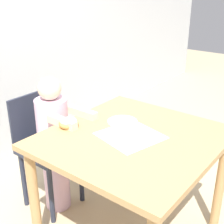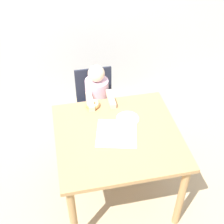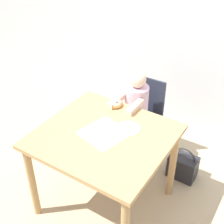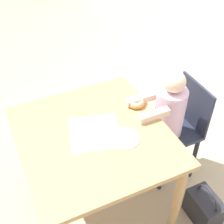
{
  "view_description": "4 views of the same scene",
  "coord_description": "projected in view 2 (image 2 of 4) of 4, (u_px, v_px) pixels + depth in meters",
  "views": [
    {
      "loc": [
        -1.34,
        -0.89,
        1.6
      ],
      "look_at": [
        -0.02,
        0.14,
        0.89
      ],
      "focal_mm": 50.0,
      "sensor_mm": 36.0,
      "label": 1
    },
    {
      "loc": [
        -0.4,
        -1.71,
        2.52
      ],
      "look_at": [
        -0.02,
        0.14,
        0.89
      ],
      "focal_mm": 50.0,
      "sensor_mm": 36.0,
      "label": 2
    },
    {
      "loc": [
        1.06,
        -1.54,
        2.24
      ],
      "look_at": [
        -0.02,
        0.14,
        0.89
      ],
      "focal_mm": 50.0,
      "sensor_mm": 36.0,
      "label": 3
    },
    {
      "loc": [
        1.31,
        -0.48,
        2.17
      ],
      "look_at": [
        -0.02,
        0.14,
        0.89
      ],
      "focal_mm": 50.0,
      "sensor_mm": 36.0,
      "label": 4
    }
  ],
  "objects": [
    {
      "name": "child_figure",
      "position": [
        98.0,
        110.0,
        3.08
      ],
      "size": [
        0.24,
        0.42,
        1.02
      ],
      "color": "silver",
      "rests_on": "ground_plane"
    },
    {
      "name": "wall_back",
      "position": [
        87.0,
        1.0,
        3.31
      ],
      "size": [
        8.0,
        0.05,
        2.5
      ],
      "color": "silver",
      "rests_on": "ground_plane"
    },
    {
      "name": "handbag",
      "position": [
        144.0,
        128.0,
        3.46
      ],
      "size": [
        0.27,
        0.17,
        0.35
      ],
      "color": "#232328",
      "rests_on": "ground_plane"
    },
    {
      "name": "dining_table",
      "position": [
        118.0,
        144.0,
        2.54
      ],
      "size": [
        0.99,
        0.93,
        0.77
      ],
      "color": "tan",
      "rests_on": "ground_plane"
    },
    {
      "name": "donut",
      "position": [
        93.0,
        104.0,
        2.71
      ],
      "size": [
        0.12,
        0.12,
        0.05
      ],
      "color": "tan",
      "rests_on": "dining_table"
    },
    {
      "name": "chair",
      "position": [
        96.0,
        108.0,
        3.2
      ],
      "size": [
        0.37,
        0.37,
        0.86
      ],
      "color": "#232838",
      "rests_on": "ground_plane"
    },
    {
      "name": "plate",
      "position": [
        128.0,
        119.0,
        2.61
      ],
      "size": [
        0.19,
        0.19,
        0.01
      ],
      "color": "white",
      "rests_on": "dining_table"
    },
    {
      "name": "napkin",
      "position": [
        117.0,
        133.0,
        2.48
      ],
      "size": [
        0.38,
        0.38,
        0.0
      ],
      "color": "white",
      "rests_on": "dining_table"
    },
    {
      "name": "ground_plane",
      "position": [
        117.0,
        191.0,
        2.97
      ],
      "size": [
        12.0,
        12.0,
        0.0
      ],
      "primitive_type": "plane",
      "color": "tan"
    }
  ]
}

